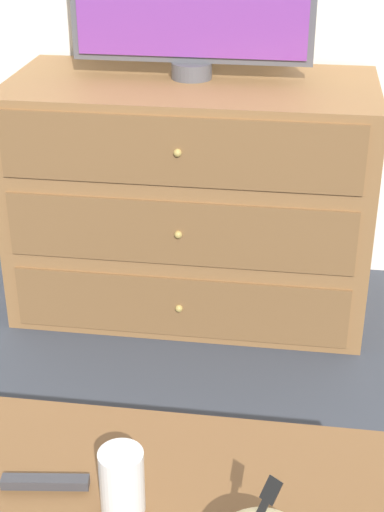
% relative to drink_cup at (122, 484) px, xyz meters
% --- Properties ---
extents(ground_plane, '(12.00, 12.00, 0.00)m').
position_rel_drink_cup_xyz_m(ground_plane, '(-0.13, 1.76, -0.51)').
color(ground_plane, '#383D47').
extents(dresser, '(1.15, 0.57, 0.78)m').
position_rel_drink_cup_xyz_m(dresser, '(-0.09, 1.45, -0.13)').
color(dresser, olive).
rests_on(dresser, ground_plane).
extents(drink_cup, '(0.07, 0.07, 0.12)m').
position_rel_drink_cup_xyz_m(drink_cup, '(0.00, 0.00, 0.00)').
color(drink_cup, beige).
rests_on(drink_cup, coffee_table).
extents(remote_control, '(0.15, 0.04, 0.02)m').
position_rel_drink_cup_xyz_m(remote_control, '(-0.14, 0.03, -0.04)').
color(remote_control, '#38383D').
rests_on(remote_control, coffee_table).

